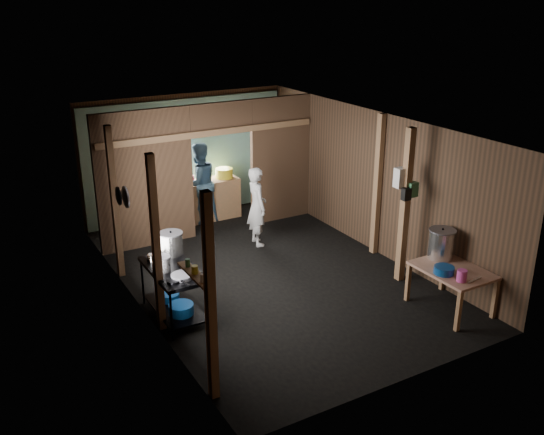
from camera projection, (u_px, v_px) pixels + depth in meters
floor at (266, 273)px, 10.38m from camera, size 4.50×7.00×0.00m
ceiling at (266, 125)px, 9.46m from camera, size 4.50×7.00×0.00m
wall_back at (185, 155)px, 12.76m from camera, size 4.50×0.00×2.60m
wall_front at (411, 288)px, 7.08m from camera, size 4.50×0.00×2.60m
wall_left at (133, 228)px, 8.87m from camera, size 0.00×7.00×2.60m
wall_right at (373, 182)px, 10.97m from camera, size 0.00×7.00×2.60m
partition_left at (145, 180)px, 11.09m from camera, size 1.85×0.10×2.60m
partition_right at (280, 159)px, 12.44m from camera, size 1.35×0.10×2.60m
partition_header at (221, 118)px, 11.47m from camera, size 1.30×0.10×0.60m
turquoise_panel at (187, 158)px, 12.73m from camera, size 4.40×0.06×2.50m
back_counter at (211, 199)px, 12.76m from camera, size 1.20×0.50×0.85m
wall_clock at (197, 127)px, 12.58m from camera, size 0.20×0.03×0.20m
post_left_a at (210, 300)px, 6.80m from camera, size 0.10×0.12×2.60m
post_left_b at (156, 245)px, 8.26m from camera, size 0.10×0.12×2.60m
post_left_c at (115, 203)px, 9.88m from camera, size 0.10×0.12×2.60m
post_right at (377, 186)px, 10.77m from camera, size 0.10×0.12×2.60m
post_free at (405, 207)px, 9.72m from camera, size 0.12×0.12×2.60m
cross_beam at (210, 133)px, 11.40m from camera, size 4.40×0.12×0.12m
pan_lid_big at (126, 197)px, 9.09m from camera, size 0.03×0.34×0.34m
pan_lid_small at (119, 196)px, 9.45m from camera, size 0.03×0.30×0.30m
wall_shelf at (195, 275)px, 7.18m from camera, size 0.14×0.80×0.03m
jar_white at (203, 278)px, 6.95m from camera, size 0.07×0.07×0.10m
jar_yellow at (195, 270)px, 7.16m from camera, size 0.08×0.08×0.10m
jar_green at (188, 263)px, 7.34m from camera, size 0.06×0.06×0.10m
bag_white at (401, 177)px, 9.60m from camera, size 0.22×0.15×0.32m
bag_green at (412, 189)px, 9.60m from camera, size 0.16×0.12×0.24m
bag_black at (406, 194)px, 9.54m from camera, size 0.14×0.10×0.20m
gas_range at (175, 292)px, 8.89m from camera, size 0.69×1.34×0.79m
prep_table at (450, 289)px, 9.12m from camera, size 0.82×1.13×0.67m
stove_pot_large at (171, 244)px, 9.17m from camera, size 0.38×0.38×0.37m
stove_pot_med at (161, 264)px, 8.65m from camera, size 0.36×0.36×0.24m
stove_saucepan at (152, 258)px, 8.98m from camera, size 0.19×0.19×0.09m
frying_pan at (182, 276)px, 8.45m from camera, size 0.42×0.59×0.07m
blue_tub_front at (181, 309)px, 8.76m from camera, size 0.37×0.37×0.15m
blue_tub_back at (170, 297)px, 9.15m from camera, size 0.29×0.29×0.12m
stock_pot at (441, 244)px, 9.32m from camera, size 0.47×0.47×0.49m
wash_basin at (444, 270)px, 8.84m from camera, size 0.36×0.36×0.11m
pink_bucket at (462, 276)px, 8.60m from camera, size 0.18×0.18×0.17m
knife at (474, 280)px, 8.65m from camera, size 0.30×0.07×0.01m
yellow_tub at (224, 173)px, 12.73m from camera, size 0.37×0.37×0.20m
red_cup at (191, 179)px, 12.39m from camera, size 0.13×0.13×0.16m
cook at (257, 206)px, 11.34m from camera, size 0.44×0.60×1.52m
worker_back at (199, 183)px, 12.40m from camera, size 0.91×0.76×1.70m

